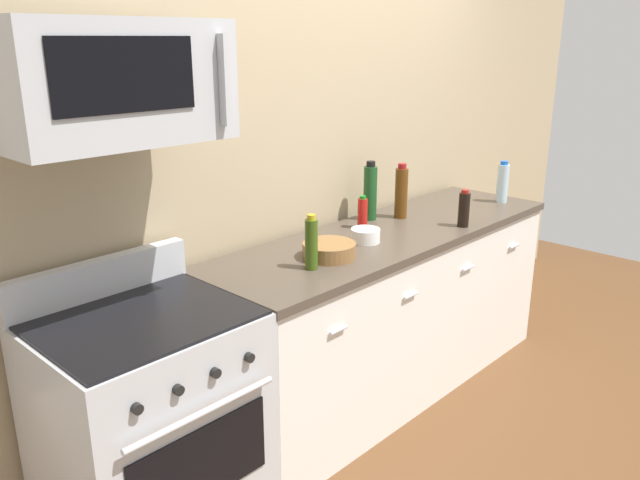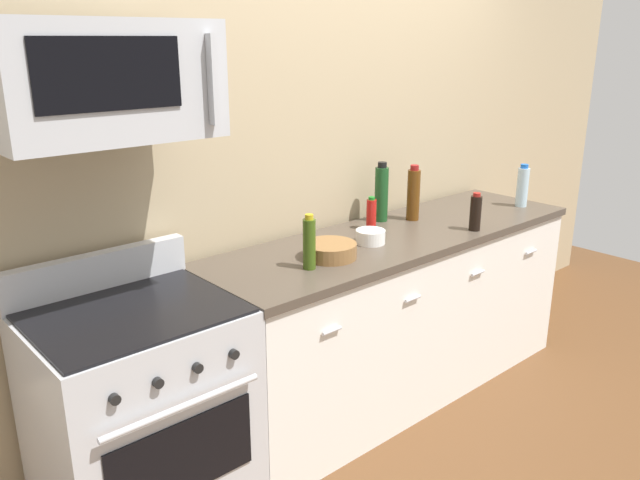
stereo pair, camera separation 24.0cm
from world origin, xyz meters
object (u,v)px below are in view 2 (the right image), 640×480
Objects in this scene: range_oven at (141,415)px; bottle_soy_sauce_dark at (475,213)px; bottle_olive_oil at (309,243)px; bottle_water_clear at (522,186)px; bottle_wine_amber at (413,194)px; bowl_wooden_salad at (330,250)px; bowl_white_ceramic at (370,236)px; microwave at (103,81)px; bottle_hot_sauce_red at (371,214)px; bottle_wine_green at (381,193)px.

bottle_soy_sauce_dark is at bearing -7.33° from range_oven.
range_oven is 5.30× the size of bottle_soy_sauce_dark.
bottle_olive_oil is 0.97× the size of bottle_water_clear.
bottle_wine_amber is at bearing 12.98° from bottle_olive_oil.
bowl_wooden_salad is (0.16, 0.05, -0.08)m from bottle_olive_oil.
bottle_soy_sauce_dark is (0.09, -0.35, -0.05)m from bottle_wine_amber.
range_oven is at bearing 178.75° from bowl_white_ceramic.
microwave is 2.42× the size of bottle_wine_amber.
bottle_water_clear is (2.45, -0.12, 0.57)m from range_oven.
bottle_wine_amber is 0.31m from bottle_hot_sauce_red.
bottle_wine_green is at bearing 6.28° from microwave.
bottle_wine_amber is at bearing 3.82° from range_oven.
microwave reaches higher than bowl_wooden_salad.
bottle_olive_oil is (-1.03, 0.13, 0.02)m from bottle_soy_sauce_dark.
bottle_hot_sauce_red is at bearing 3.82° from microwave.
bottle_soy_sauce_dark is 1.15× the size of bottle_hot_sauce_red.
bottle_soy_sauce_dark reaches higher than range_oven.
range_oven is 1.71m from bottle_wine_green.
bottle_soy_sauce_dark is (1.82, -0.28, -0.73)m from microwave.
bottle_wine_green is at bearing 26.54° from bottle_hot_sauce_red.
microwave is 1.73m from bottle_wine_green.
bottle_water_clear is (0.86, -0.34, -0.03)m from bottle_wine_green.
bottle_wine_green reaches higher than bottle_soy_sauce_dark.
bottle_hot_sauce_red is (0.64, 0.24, -0.03)m from bottle_olive_oil.
bottle_wine_green is 1.28× the size of bottle_water_clear.
microwave is 1.24m from bowl_wooden_salad.
bottle_olive_oil reaches higher than bowl_white_ceramic.
bottle_wine_amber reaches higher than bottle_hot_sauce_red.
microwave is at bearing 174.05° from bowl_wooden_salad.
microwave reaches higher than bottle_olive_oil.
bowl_wooden_salad is at bearing -157.56° from bottle_hot_sauce_red.
bottle_soy_sauce_dark reaches higher than bowl_white_ceramic.
bowl_white_ceramic is at bearing 5.33° from bowl_wooden_salad.
bottle_wine_amber is at bearing -4.54° from bottle_hot_sauce_red.
range_oven is at bearing 176.72° from bowl_wooden_salad.
bottle_olive_oil is 1.00× the size of bowl_wooden_salad.
bottle_hot_sauce_red is 0.71× the size of bowl_wooden_salad.
bottle_wine_amber is at bearing 161.58° from bottle_water_clear.
bottle_wine_amber is 0.51m from bowl_white_ceramic.
microwave reaches higher than bottle_wine_amber.
bowl_wooden_salad is at bearing -167.62° from bottle_wine_amber.
bottle_water_clear is (1.66, -0.02, 0.00)m from bottle_olive_oil.
bottle_hot_sauce_red is at bearing 20.77° from bottle_olive_oil.
bottle_wine_amber is 0.18m from bottle_wine_green.
microwave is (0.00, 0.04, 1.28)m from range_oven.
range_oven is 1.44× the size of microwave.
bowl_wooden_salad is (-0.87, 0.18, -0.06)m from bottle_soy_sauce_dark.
bottle_olive_oil reaches higher than range_oven.
bottle_water_clear reaches higher than bowl_wooden_salad.
bottle_hot_sauce_red is at bearing -153.46° from bottle_wine_green.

